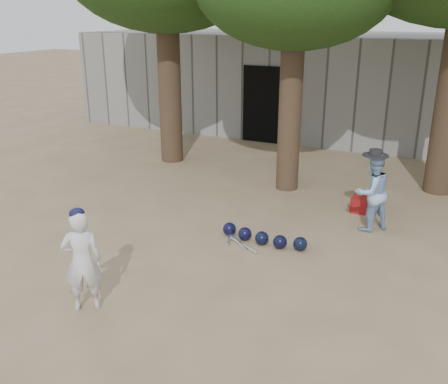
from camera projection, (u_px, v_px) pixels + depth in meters
The scene contains 7 objects.
ground at pixel (161, 265), 7.64m from camera, with size 70.00×70.00×0.00m, color #937C5E.
boy_player at pixel (82, 261), 6.29m from camera, with size 0.50×0.33×1.37m, color silver.
spectator_blue at pixel (372, 192), 8.65m from camera, with size 0.68×0.53×1.39m, color #8EB1DB.
red_bag at pixel (363, 205), 9.58m from camera, with size 0.42×0.32×0.30m, color maroon.
back_building at pixel (333, 83), 15.89m from camera, with size 16.00×5.24×3.00m.
helmet_row at pixel (263, 237), 8.29m from camera, with size 1.51×0.34×0.23m.
bat_pile at pixel (236, 240), 8.39m from camera, with size 0.83×0.79×0.06m.
Camera 1 is at (3.80, -5.72, 3.65)m, focal length 40.00 mm.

